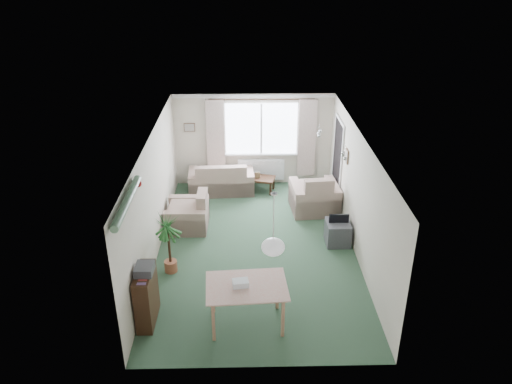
{
  "coord_description": "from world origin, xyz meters",
  "views": [
    {
      "loc": [
        -0.21,
        -8.74,
        5.53
      ],
      "look_at": [
        0.0,
        0.3,
        1.15
      ],
      "focal_mm": 35.0,
      "sensor_mm": 36.0,
      "label": 1
    }
  ],
  "objects_px": {
    "dining_table": "(247,305)",
    "pet_bed": "(313,202)",
    "coffee_table": "(258,184)",
    "armchair_left": "(187,210)",
    "tv_cube": "(338,233)",
    "sofa": "(221,177)",
    "bookshelf": "(146,296)",
    "armchair_corner": "(315,191)",
    "houseplant": "(169,244)"
  },
  "relations": [
    {
      "from": "coffee_table",
      "to": "pet_bed",
      "type": "distance_m",
      "value": 1.54
    },
    {
      "from": "tv_cube",
      "to": "pet_bed",
      "type": "relative_size",
      "value": 0.81
    },
    {
      "from": "bookshelf",
      "to": "dining_table",
      "type": "bearing_deg",
      "value": -3.95
    },
    {
      "from": "coffee_table",
      "to": "tv_cube",
      "type": "height_order",
      "value": "tv_cube"
    },
    {
      "from": "armchair_left",
      "to": "bookshelf",
      "type": "height_order",
      "value": "bookshelf"
    },
    {
      "from": "tv_cube",
      "to": "armchair_corner",
      "type": "bearing_deg",
      "value": 100.92
    },
    {
      "from": "bookshelf",
      "to": "houseplant",
      "type": "distance_m",
      "value": 1.41
    },
    {
      "from": "armchair_left",
      "to": "pet_bed",
      "type": "distance_m",
      "value": 3.13
    },
    {
      "from": "armchair_corner",
      "to": "tv_cube",
      "type": "relative_size",
      "value": 1.99
    },
    {
      "from": "sofa",
      "to": "bookshelf",
      "type": "bearing_deg",
      "value": 75.31
    },
    {
      "from": "armchair_left",
      "to": "bookshelf",
      "type": "relative_size",
      "value": 0.99
    },
    {
      "from": "sofa",
      "to": "pet_bed",
      "type": "relative_size",
      "value": 2.46
    },
    {
      "from": "armchair_corner",
      "to": "houseplant",
      "type": "height_order",
      "value": "houseplant"
    },
    {
      "from": "sofa",
      "to": "coffee_table",
      "type": "distance_m",
      "value": 0.95
    },
    {
      "from": "dining_table",
      "to": "tv_cube",
      "type": "height_order",
      "value": "dining_table"
    },
    {
      "from": "bookshelf",
      "to": "pet_bed",
      "type": "relative_size",
      "value": 1.44
    },
    {
      "from": "armchair_left",
      "to": "tv_cube",
      "type": "height_order",
      "value": "armchair_left"
    },
    {
      "from": "sofa",
      "to": "bookshelf",
      "type": "relative_size",
      "value": 1.71
    },
    {
      "from": "bookshelf",
      "to": "tv_cube",
      "type": "xyz_separation_m",
      "value": [
        3.54,
        2.34,
        -0.23
      ]
    },
    {
      "from": "tv_cube",
      "to": "houseplant",
      "type": "bearing_deg",
      "value": -164.42
    },
    {
      "from": "armchair_corner",
      "to": "houseplant",
      "type": "distance_m",
      "value": 3.92
    },
    {
      "from": "dining_table",
      "to": "bookshelf",
      "type": "bearing_deg",
      "value": 175.5
    },
    {
      "from": "dining_table",
      "to": "pet_bed",
      "type": "xyz_separation_m",
      "value": [
        1.64,
        4.25,
        -0.3
      ]
    },
    {
      "from": "coffee_table",
      "to": "dining_table",
      "type": "xyz_separation_m",
      "value": [
        -0.32,
        -5.03,
        0.18
      ]
    },
    {
      "from": "bookshelf",
      "to": "dining_table",
      "type": "height_order",
      "value": "bookshelf"
    },
    {
      "from": "pet_bed",
      "to": "coffee_table",
      "type": "bearing_deg",
      "value": 149.42
    },
    {
      "from": "houseplant",
      "to": "tv_cube",
      "type": "bearing_deg",
      "value": 15.85
    },
    {
      "from": "armchair_corner",
      "to": "dining_table",
      "type": "bearing_deg",
      "value": 63.56
    },
    {
      "from": "armchair_corner",
      "to": "pet_bed",
      "type": "bearing_deg",
      "value": -100.07
    },
    {
      "from": "coffee_table",
      "to": "tv_cube",
      "type": "relative_size",
      "value": 1.55
    },
    {
      "from": "sofa",
      "to": "houseplant",
      "type": "bearing_deg",
      "value": 73.77
    },
    {
      "from": "coffee_table",
      "to": "armchair_left",
      "type": "bearing_deg",
      "value": -131.51
    },
    {
      "from": "tv_cube",
      "to": "pet_bed",
      "type": "bearing_deg",
      "value": 98.39
    },
    {
      "from": "coffee_table",
      "to": "houseplant",
      "type": "relative_size",
      "value": 0.69
    },
    {
      "from": "tv_cube",
      "to": "pet_bed",
      "type": "height_order",
      "value": "tv_cube"
    },
    {
      "from": "armchair_left",
      "to": "coffee_table",
      "type": "relative_size",
      "value": 1.13
    },
    {
      "from": "pet_bed",
      "to": "sofa",
      "type": "bearing_deg",
      "value": 160.86
    },
    {
      "from": "dining_table",
      "to": "armchair_left",
      "type": "bearing_deg",
      "value": 111.86
    },
    {
      "from": "armchair_corner",
      "to": "coffee_table",
      "type": "bearing_deg",
      "value": -43.55
    },
    {
      "from": "armchair_corner",
      "to": "pet_bed",
      "type": "height_order",
      "value": "armchair_corner"
    },
    {
      "from": "coffee_table",
      "to": "pet_bed",
      "type": "bearing_deg",
      "value": -30.58
    },
    {
      "from": "tv_cube",
      "to": "pet_bed",
      "type": "xyz_separation_m",
      "value": [
        -0.27,
        1.78,
        -0.18
      ]
    },
    {
      "from": "armchair_corner",
      "to": "pet_bed",
      "type": "relative_size",
      "value": 1.62
    },
    {
      "from": "pet_bed",
      "to": "armchair_corner",
      "type": "bearing_deg",
      "value": -95.66
    },
    {
      "from": "houseplant",
      "to": "tv_cube",
      "type": "distance_m",
      "value": 3.5
    },
    {
      "from": "coffee_table",
      "to": "bookshelf",
      "type": "height_order",
      "value": "bookshelf"
    },
    {
      "from": "dining_table",
      "to": "pet_bed",
      "type": "bearing_deg",
      "value": 68.94
    },
    {
      "from": "armchair_corner",
      "to": "pet_bed",
      "type": "distance_m",
      "value": 0.49
    },
    {
      "from": "dining_table",
      "to": "sofa",
      "type": "bearing_deg",
      "value": 96.94
    },
    {
      "from": "coffee_table",
      "to": "pet_bed",
      "type": "height_order",
      "value": "coffee_table"
    }
  ]
}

